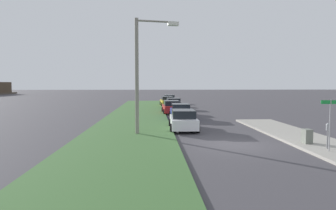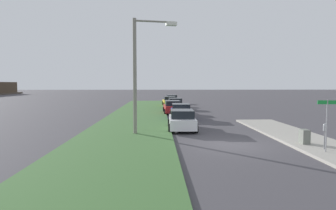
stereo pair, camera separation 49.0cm
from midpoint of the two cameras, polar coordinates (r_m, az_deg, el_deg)
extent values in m
plane|color=#423F44|center=(16.73, 12.15, -7.47)|extent=(300.00, 300.00, 0.00)
cube|color=#3D6633|center=(26.08, -7.11, -3.11)|extent=(60.00, 6.00, 0.12)
cube|color=silver|center=(21.33, 2.32, -3.32)|extent=(4.34, 1.90, 0.70)
cube|color=black|center=(21.06, 2.36, -1.70)|extent=(2.24, 1.65, 0.55)
cylinder|color=black|center=(22.66, -0.20, -3.51)|extent=(0.64, 0.23, 0.64)
cylinder|color=black|center=(22.78, 4.34, -3.49)|extent=(0.64, 0.23, 0.64)
cylinder|color=black|center=(19.99, 0.00, -4.54)|extent=(0.64, 0.23, 0.64)
cylinder|color=black|center=(20.12, 5.15, -4.50)|extent=(0.64, 0.23, 0.64)
cube|color=#23389E|center=(27.84, 1.92, -1.57)|extent=(4.35, 1.91, 0.70)
cube|color=black|center=(27.58, 1.94, -0.32)|extent=(2.24, 1.66, 0.55)
cylinder|color=black|center=(29.17, -0.01, -1.80)|extent=(0.65, 0.24, 0.64)
cylinder|color=black|center=(29.27, 3.52, -1.78)|extent=(0.65, 0.24, 0.64)
cylinder|color=black|center=(26.48, 0.14, -2.40)|extent=(0.65, 0.24, 0.64)
cylinder|color=black|center=(26.60, 4.03, -2.38)|extent=(0.65, 0.24, 0.64)
cube|color=red|center=(32.97, 0.23, -0.67)|extent=(4.36, 1.94, 0.70)
cube|color=black|center=(32.73, 0.26, 0.39)|extent=(2.25, 1.67, 0.55)
cylinder|color=black|center=(34.27, -1.47, -0.91)|extent=(0.65, 0.24, 0.64)
cylinder|color=black|center=(34.42, 1.52, -0.89)|extent=(0.65, 0.24, 0.64)
cylinder|color=black|center=(31.59, -1.18, -1.34)|extent=(0.65, 0.24, 0.64)
cylinder|color=black|center=(31.75, 2.06, -1.31)|extent=(0.65, 0.24, 0.64)
cube|color=black|center=(38.60, 0.66, 0.03)|extent=(4.37, 1.97, 0.70)
cube|color=black|center=(38.37, 0.69, 0.94)|extent=(2.26, 1.69, 0.55)
cylinder|color=black|center=(39.88, -0.83, -0.20)|extent=(0.65, 0.24, 0.64)
cylinder|color=black|center=(40.06, 1.74, -0.18)|extent=(0.65, 0.24, 0.64)
cylinder|color=black|center=(37.20, -0.51, -0.51)|extent=(0.65, 0.24, 0.64)
cylinder|color=black|center=(37.39, 2.24, -0.49)|extent=(0.65, 0.24, 0.64)
cube|color=gold|center=(43.88, -0.47, 0.53)|extent=(4.39, 2.03, 0.70)
cube|color=black|center=(43.65, -0.45, 1.33)|extent=(2.28, 1.72, 0.55)
cylinder|color=black|center=(45.16, -1.78, 0.31)|extent=(0.65, 0.25, 0.64)
cylinder|color=black|center=(45.33, 0.49, 0.33)|extent=(0.65, 0.25, 0.64)
cylinder|color=black|center=(42.48, -1.50, 0.07)|extent=(0.65, 0.25, 0.64)
cylinder|color=black|center=(42.66, 0.91, 0.09)|extent=(0.65, 0.25, 0.64)
cube|color=#B2B5BA|center=(49.75, -0.10, 0.95)|extent=(4.40, 2.05, 0.70)
cube|color=black|center=(49.52, -0.08, 1.66)|extent=(2.29, 1.73, 0.55)
cylinder|color=black|center=(51.01, -1.27, 0.75)|extent=(0.65, 0.26, 0.64)
cylinder|color=black|center=(51.20, 0.73, 0.77)|extent=(0.65, 0.26, 0.64)
cylinder|color=black|center=(48.33, -0.99, 0.56)|extent=(0.65, 0.26, 0.64)
cylinder|color=black|center=(48.53, 1.13, 0.58)|extent=(0.65, 0.26, 0.64)
cylinder|color=slate|center=(16.43, 27.86, -6.20)|extent=(0.07, 0.07, 1.05)
cylinder|color=gray|center=(16.33, 27.94, -3.90)|extent=(0.18, 0.18, 0.28)
sphere|color=gray|center=(16.32, 27.96, -3.42)|extent=(0.17, 0.17, 0.17)
cube|color=slate|center=(17.48, 24.68, -5.75)|extent=(0.55, 0.40, 0.90)
cylinder|color=#99999E|center=(15.76, 28.18, -3.79)|extent=(0.06, 0.06, 2.60)
cube|color=#198C38|center=(15.65, 28.33, 0.50)|extent=(0.12, 0.90, 0.18)
cylinder|color=gray|center=(19.01, -6.83, 5.35)|extent=(0.24, 0.24, 7.50)
cylinder|color=gray|center=(19.59, -3.29, 15.95)|extent=(0.53, 2.38, 0.12)
cube|color=silver|center=(19.80, 0.27, 15.54)|extent=(0.48, 0.75, 0.24)
camera|label=1|loc=(0.25, -90.54, -0.04)|focal=31.31mm
camera|label=2|loc=(0.25, 89.46, 0.04)|focal=31.31mm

